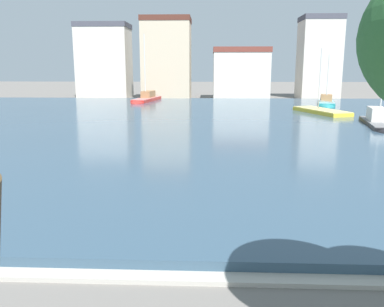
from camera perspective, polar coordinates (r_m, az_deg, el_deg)
harbor_water at (r=36.63m, az=2.73°, el=4.39°), size 89.83×54.45×0.38m
quay_edge_coping at (r=10.11m, az=3.05°, el=-17.10°), size 89.83×0.50×0.12m
sailboat_red at (r=57.78m, az=-6.50°, el=7.47°), size 3.25×9.72×9.48m
sailboat_yellow at (r=44.92m, az=17.04°, el=5.55°), size 4.76×8.92×6.90m
sailboat_teal at (r=53.80m, az=18.23°, el=6.61°), size 3.46×7.74×6.55m
sailboat_black at (r=36.25m, az=24.62°, el=3.83°), size 3.34×9.00×6.25m
townhouse_narrow_midrow at (r=71.18m, az=-12.13°, el=12.53°), size 8.47×6.38×12.14m
townhouse_corner_house at (r=66.20m, az=-3.54°, el=13.06°), size 7.61×6.56×12.67m
townhouse_wide_warehouse at (r=67.07m, az=6.79°, el=11.03°), size 8.81×7.94×8.08m
townhouse_tall_gabled at (r=71.22m, az=17.30°, el=12.66°), size 6.29×6.06×13.12m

